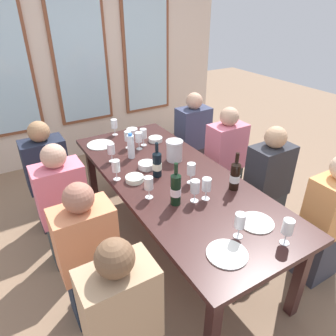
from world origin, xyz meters
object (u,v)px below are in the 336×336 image
object	(u,v)px
water_bottle	(131,146)
wine_glass_0	(116,167)
white_plate_0	(100,145)
seated_person_2	(64,209)
seated_person_0	(49,179)
seated_person_7	(327,223)
wine_glass_4	(195,188)
wine_glass_7	(138,138)
tasting_bowl_1	(147,165)
wine_glass_3	(114,124)
wine_glass_2	(191,169)
wine_glass_8	(149,184)
wine_glass_6	(128,137)
wine_glass_10	(288,227)
dining_table	(172,184)
seated_person_1	(193,140)
seated_person_4	(89,258)
tasting_bowl_2	(135,179)
wine_glass_9	(143,134)
wine_glass_1	(111,150)
wine_bottle_2	(157,164)
tasting_bowl_3	(132,131)
wine_glass_11	(207,185)
metal_pitcher	(174,150)
wine_glass_5	(240,222)
white_plate_1	(256,222)
seated_person_5	(267,186)
wine_bottle_0	(176,189)
seated_person_6	(122,325)
tasting_bowl_0	(155,139)

from	to	relation	value
water_bottle	wine_glass_0	xyz separation A→B (m)	(-0.27, -0.30, 0.00)
white_plate_0	seated_person_2	distance (m)	0.83
seated_person_0	seated_person_7	world-z (taller)	same
wine_glass_4	wine_glass_7	world-z (taller)	same
tasting_bowl_1	wine_glass_3	bearing A→B (deg)	86.85
wine_glass_2	wine_glass_8	world-z (taller)	same
wine_glass_6	wine_glass_10	bearing A→B (deg)	-81.58
dining_table	seated_person_1	bearing A→B (deg)	47.07
water_bottle	wine_glass_2	world-z (taller)	water_bottle
water_bottle	seated_person_4	distance (m)	1.12
white_plate_0	wine_glass_7	world-z (taller)	wine_glass_7
tasting_bowl_2	wine_glass_4	bearing A→B (deg)	-61.84
wine_glass_9	wine_glass_1	bearing A→B (deg)	-158.26
water_bottle	wine_glass_4	bearing A→B (deg)	-83.50
water_bottle	wine_glass_3	size ratio (longest dim) A/B	1.38
wine_bottle_2	tasting_bowl_3	bearing A→B (deg)	77.43
wine_glass_1	wine_glass_11	size ratio (longest dim) A/B	1.00
metal_pitcher	tasting_bowl_1	world-z (taller)	metal_pitcher
wine_glass_5	seated_person_0	bearing A→B (deg)	115.68
wine_glass_11	white_plate_1	bearing A→B (deg)	-73.45
metal_pitcher	seated_person_5	xyz separation A→B (m)	(0.67, -0.53, -0.31)
water_bottle	seated_person_4	world-z (taller)	seated_person_4
metal_pitcher	wine_glass_11	size ratio (longest dim) A/B	1.09
wine_glass_10	wine_glass_11	world-z (taller)	same
water_bottle	wine_glass_9	size ratio (longest dim) A/B	1.38
wine_bottle_2	seated_person_2	size ratio (longest dim) A/B	0.27
seated_person_2	wine_glass_9	bearing A→B (deg)	21.25
wine_bottle_2	wine_glass_6	world-z (taller)	wine_bottle_2
wine_glass_7	wine_glass_8	world-z (taller)	same
white_plate_1	wine_glass_7	world-z (taller)	wine_glass_7
wine_glass_2	wine_glass_9	size ratio (longest dim) A/B	1.00
wine_glass_10	seated_person_0	xyz separation A→B (m)	(-1.02, 1.89, -0.34)
tasting_bowl_2	wine_glass_7	bearing A→B (deg)	60.50
wine_glass_0	seated_person_7	distance (m)	1.70
seated_person_7	wine_glass_6	bearing A→B (deg)	120.03
wine_bottle_0	seated_person_6	bearing A→B (deg)	-141.14
wine_glass_8	seated_person_5	bearing A→B (deg)	-5.85
seated_person_2	dining_table	bearing A→B (deg)	-20.71
tasting_bowl_2	wine_glass_9	bearing A→B (deg)	56.92
tasting_bowl_2	wine_glass_5	xyz separation A→B (m)	(0.27, -0.93, 0.10)
tasting_bowl_3	seated_person_4	xyz separation A→B (m)	(-0.96, -1.34, -0.24)
wine_glass_3	seated_person_1	bearing A→B (deg)	-10.35
wine_glass_5	seated_person_6	distance (m)	0.88
wine_glass_7	seated_person_2	xyz separation A→B (m)	(-0.84, -0.30, -0.34)
tasting_bowl_0	tasting_bowl_2	world-z (taller)	same
wine_glass_5	wine_glass_10	size ratio (longest dim) A/B	1.00
wine_bottle_2	wine_glass_5	world-z (taller)	wine_bottle_2
metal_pitcher	seated_person_4	world-z (taller)	seated_person_4
white_plate_1	seated_person_6	size ratio (longest dim) A/B	0.21
wine_glass_0	dining_table	bearing A→B (deg)	-26.00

